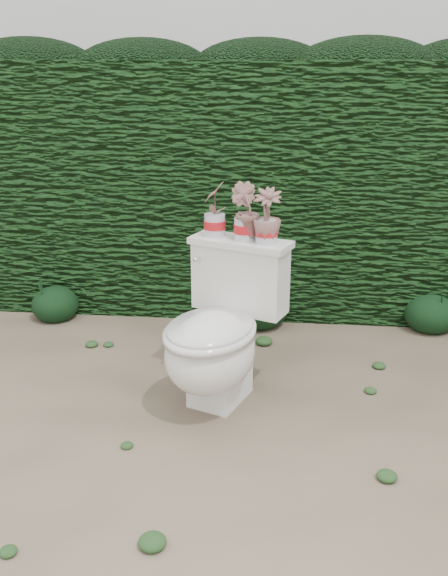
# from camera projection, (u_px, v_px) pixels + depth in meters

# --- Properties ---
(ground) EXTENTS (60.00, 60.00, 0.00)m
(ground) POSITION_uv_depth(u_px,v_px,m) (227.00, 408.00, 3.13)
(ground) COLOR gray
(ground) RESTS_ON ground
(hedge) EXTENTS (8.00, 1.00, 1.60)m
(hedge) POSITION_uv_depth(u_px,v_px,m) (249.00, 184.00, 4.36)
(hedge) COLOR #1A4416
(hedge) RESTS_ON ground
(house_wall) EXTENTS (8.00, 3.50, 4.00)m
(house_wall) POSITION_uv_depth(u_px,v_px,m) (320.00, 22.00, 8.00)
(house_wall) COLOR silver
(house_wall) RESTS_ON ground
(toilet) EXTENTS (0.67, 0.80, 0.78)m
(toilet) POSITION_uv_depth(u_px,v_px,m) (218.00, 336.00, 3.09)
(toilet) COLOR silver
(toilet) RESTS_ON ground
(potted_plant_left) EXTENTS (0.10, 0.14, 0.26)m
(potted_plant_left) POSITION_uv_depth(u_px,v_px,m) (215.00, 210.00, 3.16)
(potted_plant_left) COLOR #1F6620
(potted_plant_left) RESTS_ON toilet
(potted_plant_center) EXTENTS (0.18, 0.17, 0.26)m
(potted_plant_center) POSITION_uv_depth(u_px,v_px,m) (245.00, 213.00, 3.09)
(potted_plant_center) COLOR #1F6620
(potted_plant_center) RESTS_ON toilet
(potted_plant_right) EXTENTS (0.14, 0.14, 0.25)m
(potted_plant_right) POSITION_uv_depth(u_px,v_px,m) (267.00, 218.00, 3.04)
(potted_plant_right) COLOR #1F6620
(potted_plant_right) RESTS_ON toilet
(liriope_clump_1) EXTENTS (0.30, 0.30, 0.24)m
(liriope_clump_1) POSITION_uv_depth(u_px,v_px,m) (55.00, 300.00, 4.17)
(liriope_clump_1) COLOR black
(liriope_clump_1) RESTS_ON ground
(liriope_clump_2) EXTENTS (0.39, 0.39, 0.31)m
(liriope_clump_2) POSITION_uv_depth(u_px,v_px,m) (258.00, 301.00, 4.06)
(liriope_clump_2) COLOR black
(liriope_clump_2) RESTS_ON ground
(liriope_clump_3) EXTENTS (0.32, 0.32, 0.26)m
(liriope_clump_3) POSITION_uv_depth(u_px,v_px,m) (431.00, 309.00, 4.00)
(liriope_clump_3) COLOR black
(liriope_clump_3) RESTS_ON ground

